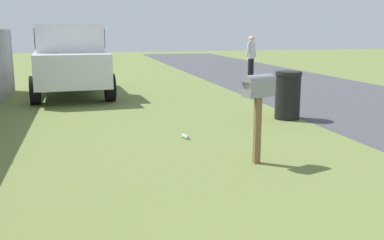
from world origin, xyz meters
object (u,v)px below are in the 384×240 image
(pickup_truck, at_px, (70,59))
(trash_bin, at_px, (288,95))
(mailbox, at_px, (258,93))
(pedestrian, at_px, (251,55))

(pickup_truck, xyz_separation_m, trash_bin, (-4.86, -4.71, -0.57))
(mailbox, relative_size, pickup_truck, 0.27)
(pickup_truck, bearing_deg, trash_bin, 41.00)
(pickup_truck, height_order, pedestrian, pickup_truck)
(trash_bin, height_order, pedestrian, pedestrian)
(trash_bin, distance_m, pedestrian, 7.54)
(pickup_truck, relative_size, pedestrian, 2.90)
(pedestrian, bearing_deg, trash_bin, 132.74)
(trash_bin, bearing_deg, pedestrian, -15.22)
(pickup_truck, relative_size, trash_bin, 4.70)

